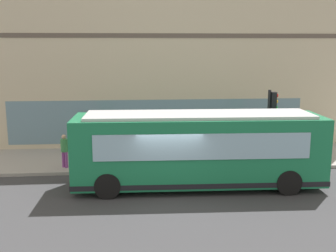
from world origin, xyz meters
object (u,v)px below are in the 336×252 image
fire_hydrant (179,157)px  city_bus_nearside (198,150)px  pedestrian_near_building_entrance (168,139)px  traffic_light_near_corner (271,113)px  pedestrian_near_hydrant (104,140)px  pedestrian_walking_along_curb (64,149)px

fire_hydrant → city_bus_nearside: bearing=-170.7°
city_bus_nearside → pedestrian_near_building_entrance: city_bus_nearside is taller
traffic_light_near_corner → pedestrian_near_building_entrance: bearing=74.0°
city_bus_nearside → pedestrian_near_hydrant: size_ratio=5.97×
city_bus_nearside → fire_hydrant: bearing=9.3°
pedestrian_walking_along_curb → traffic_light_near_corner: bearing=-92.0°
city_bus_nearside → pedestrian_walking_along_curb: size_ratio=6.46×
pedestrian_near_building_entrance → pedestrian_near_hydrant: bearing=85.9°
city_bus_nearside → fire_hydrant: size_ratio=13.66×
fire_hydrant → pedestrian_walking_along_curb: (0.01, 5.37, 0.53)m
city_bus_nearside → pedestrian_walking_along_curb: (2.72, 5.81, -0.51)m
pedestrian_walking_along_curb → pedestrian_near_building_entrance: bearing=-78.4°
fire_hydrant → pedestrian_near_building_entrance: bearing=23.3°
city_bus_nearside → pedestrian_near_hydrant: (3.95, 4.06, -0.43)m
pedestrian_near_hydrant → traffic_light_near_corner: bearing=-101.3°
city_bus_nearside → traffic_light_near_corner: traffic_light_near_corner is taller
pedestrian_walking_along_curb → pedestrian_near_building_entrance: size_ratio=0.88×
fire_hydrant → pedestrian_walking_along_curb: 5.39m
traffic_light_near_corner → fire_hydrant: size_ratio=4.84×
fire_hydrant → pedestrian_near_hydrant: pedestrian_near_hydrant is taller
pedestrian_walking_along_curb → pedestrian_near_building_entrance: 5.03m
pedestrian_near_building_entrance → pedestrian_near_hydrant: size_ratio=1.05×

